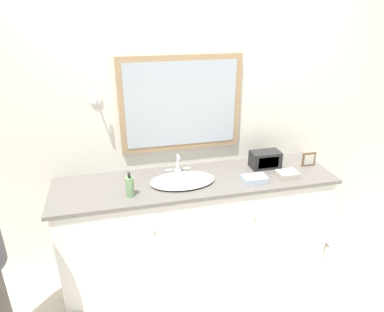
% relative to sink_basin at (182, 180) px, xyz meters
% --- Properties ---
extents(ground_plane, '(14.00, 14.00, 0.00)m').
position_rel_sink_basin_xyz_m(ground_plane, '(0.12, -0.28, -0.89)').
color(ground_plane, beige).
extents(wall_back, '(8.00, 0.18, 2.55)m').
position_rel_sink_basin_xyz_m(wall_back, '(0.12, 0.34, 0.39)').
color(wall_back, silver).
rests_on(wall_back, ground_plane).
extents(vanity_counter, '(2.18, 0.58, 0.87)m').
position_rel_sink_basin_xyz_m(vanity_counter, '(0.12, 0.02, -0.45)').
color(vanity_counter, silver).
rests_on(vanity_counter, ground_plane).
extents(sink_basin, '(0.50, 0.36, 0.16)m').
position_rel_sink_basin_xyz_m(sink_basin, '(0.00, 0.00, 0.00)').
color(sink_basin, silver).
rests_on(sink_basin, vanity_counter).
extents(soap_bottle, '(0.06, 0.06, 0.19)m').
position_rel_sink_basin_xyz_m(soap_bottle, '(-0.40, -0.11, 0.06)').
color(soap_bottle, '#709966').
rests_on(soap_bottle, vanity_counter).
extents(appliance_box, '(0.24, 0.14, 0.14)m').
position_rel_sink_basin_xyz_m(appliance_box, '(0.72, 0.10, 0.05)').
color(appliance_box, black).
rests_on(appliance_box, vanity_counter).
extents(picture_frame, '(0.12, 0.01, 0.12)m').
position_rel_sink_basin_xyz_m(picture_frame, '(1.09, 0.03, 0.04)').
color(picture_frame, brown).
rests_on(picture_frame, vanity_counter).
extents(hand_towel_near_sink, '(0.18, 0.11, 0.05)m').
position_rel_sink_basin_xyz_m(hand_towel_near_sink, '(0.54, -0.12, 0.00)').
color(hand_towel_near_sink, '#A8B7C6').
rests_on(hand_towel_near_sink, vanity_counter).
extents(hand_towel_far_corner, '(0.16, 0.12, 0.05)m').
position_rel_sink_basin_xyz_m(hand_towel_far_corner, '(0.82, -0.11, 0.00)').
color(hand_towel_far_corner, '#B7A899').
rests_on(hand_towel_far_corner, vanity_counter).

